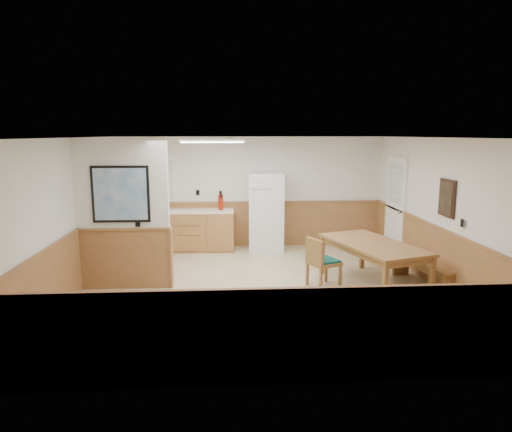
{
  "coord_description": "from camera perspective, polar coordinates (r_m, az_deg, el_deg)",
  "views": [
    {
      "loc": [
        -0.53,
        -7.3,
        2.56
      ],
      "look_at": [
        -0.04,
        0.4,
        1.16
      ],
      "focal_mm": 32.0,
      "sensor_mm": 36.0,
      "label": 1
    }
  ],
  "objects": [
    {
      "name": "wainscot_left",
      "position": [
        7.97,
        -21.47,
        -5.45
      ],
      "size": [
        0.04,
        6.0,
        1.0
      ],
      "primitive_type": "cube",
      "color": "#AA6944",
      "rests_on": "ground"
    },
    {
      "name": "ceiling",
      "position": [
        7.32,
        0.55,
        9.78
      ],
      "size": [
        6.0,
        6.0,
        0.02
      ],
      "primitive_type": "cube",
      "color": "silver",
      "rests_on": "back_wall"
    },
    {
      "name": "wainscot_back",
      "position": [
        10.5,
        -0.65,
        -1.07
      ],
      "size": [
        6.0,
        0.04,
        1.0
      ],
      "primitive_type": "cube",
      "color": "#AA6944",
      "rests_on": "ground"
    },
    {
      "name": "wainscot_right",
      "position": [
        8.36,
        21.42,
        -4.74
      ],
      "size": [
        0.04,
        6.0,
        1.0
      ],
      "primitive_type": "cube",
      "color": "#AA6944",
      "rests_on": "ground"
    },
    {
      "name": "kitchen_window",
      "position": [
        10.45,
        -12.27,
        4.46
      ],
      "size": [
        0.8,
        0.04,
        1.0
      ],
      "color": "white",
      "rests_on": "back_wall"
    },
    {
      "name": "back_wall",
      "position": [
        10.4,
        -0.66,
        3.0
      ],
      "size": [
        6.0,
        0.02,
        2.5
      ],
      "primitive_type": "cube",
      "color": "white",
      "rests_on": "ground"
    },
    {
      "name": "right_wall",
      "position": [
        8.22,
        21.89,
        0.33
      ],
      "size": [
        0.02,
        6.0,
        2.5
      ],
      "primitive_type": "cube",
      "color": "white",
      "rests_on": "ground"
    },
    {
      "name": "left_wall",
      "position": [
        7.82,
        -21.97,
        -0.15
      ],
      "size": [
        0.02,
        6.0,
        2.5
      ],
      "primitive_type": "cube",
      "color": "white",
      "rests_on": "ground"
    },
    {
      "name": "kitchen_counter",
      "position": [
        10.23,
        -7.34,
        -1.69
      ],
      "size": [
        2.2,
        0.61,
        1.0
      ],
      "color": "#B1813F",
      "rests_on": "ground"
    },
    {
      "name": "dining_table",
      "position": [
        7.95,
        14.41,
        -3.89
      ],
      "size": [
        1.55,
        2.2,
        0.75
      ],
      "rotation": [
        0.0,
        0.0,
        0.31
      ],
      "color": "#A3653B",
      "rests_on": "ground"
    },
    {
      "name": "ground",
      "position": [
        7.76,
        0.51,
        -9.02
      ],
      "size": [
        6.0,
        6.0,
        0.0
      ],
      "primitive_type": "plane",
      "color": "tan",
      "rests_on": "ground"
    },
    {
      "name": "refrigerator",
      "position": [
        10.11,
        1.3,
        0.56
      ],
      "size": [
        0.8,
        0.75,
        1.72
      ],
      "rotation": [
        0.0,
        0.0,
        -0.07
      ],
      "color": "white",
      "rests_on": "ground"
    },
    {
      "name": "wall_painting",
      "position": [
        7.89,
        22.73,
        2.1
      ],
      "size": [
        0.04,
        0.5,
        0.6
      ],
      "color": "black",
      "rests_on": "right_wall"
    },
    {
      "name": "dining_chair",
      "position": [
        7.73,
        7.96,
        -5.35
      ],
      "size": [
        0.75,
        0.65,
        0.85
      ],
      "rotation": [
        0.0,
        0.0,
        0.42
      ],
      "color": "#A3653B",
      "rests_on": "ground"
    },
    {
      "name": "fluorescent_fixture",
      "position": [
        8.61,
        -5.48,
        9.44
      ],
      "size": [
        1.2,
        0.3,
        0.09
      ],
      "color": "white",
      "rests_on": "ceiling"
    },
    {
      "name": "dining_bench",
      "position": [
        8.26,
        20.32,
        -6.0
      ],
      "size": [
        0.61,
        1.52,
        0.45
      ],
      "rotation": [
        0.0,
        0.0,
        0.2
      ],
      "color": "#A3653B",
      "rests_on": "ground"
    },
    {
      "name": "fire_extinguisher",
      "position": [
        10.08,
        -4.43,
        1.81
      ],
      "size": [
        0.12,
        0.12,
        0.43
      ],
      "rotation": [
        0.0,
        0.0,
        -0.12
      ],
      "color": "#A91B09",
      "rests_on": "kitchen_counter"
    },
    {
      "name": "partition_wall",
      "position": [
        7.81,
        -16.28,
        0.04
      ],
      "size": [
        1.5,
        0.2,
        2.5
      ],
      "color": "white",
      "rests_on": "ground"
    },
    {
      "name": "exterior_door",
      "position": [
        9.96,
        16.98,
        1.08
      ],
      "size": [
        0.07,
        1.02,
        2.15
      ],
      "color": "white",
      "rests_on": "ground"
    },
    {
      "name": "soap_bottle",
      "position": [
        10.24,
        -13.24,
        1.27
      ],
      "size": [
        0.08,
        0.08,
        0.22
      ],
      "primitive_type": "cylinder",
      "rotation": [
        0.0,
        0.0,
        -0.19
      ],
      "color": "green",
      "rests_on": "kitchen_counter"
    }
  ]
}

